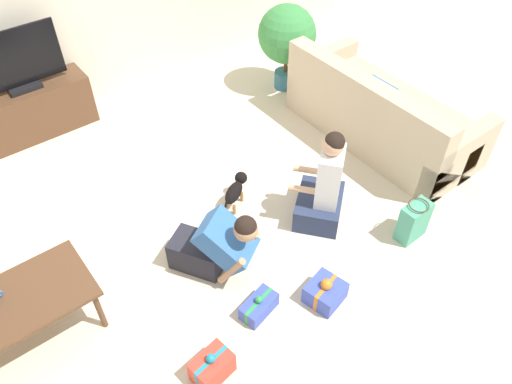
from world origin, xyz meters
The scene contains 13 objects.
ground_plane centered at (0.00, 0.00, 0.00)m, with size 16.00×16.00×0.00m, color beige.
sofa_right centered at (2.37, 0.02, 0.29)m, with size 0.94×2.08×0.84m.
coffee_table centered at (-1.50, -0.06, 0.41)m, with size 1.09×0.61×0.46m.
tv_console centered at (-0.51, 2.36, 0.28)m, with size 1.23×0.39×0.56m.
tv centered at (-0.51, 2.36, 0.85)m, with size 0.93×0.20×0.64m.
potted_plant_corner_right centered at (2.23, 1.41, 0.67)m, with size 0.67×0.67×1.03m.
person_kneeling centered at (-0.02, -0.40, 0.32)m, with size 0.64×0.78×0.74m.
person_sitting centered at (1.08, -0.47, 0.35)m, with size 0.66×0.64×0.98m.
dog centered at (0.56, 0.14, 0.18)m, with size 0.40×0.28×0.27m.
gift_box_a centered at (0.00, -0.93, 0.07)m, with size 0.34×0.23×0.19m.
gift_box_b centered at (-0.58, -1.13, 0.11)m, with size 0.31×0.24×0.27m.
gift_box_c centered at (0.49, -1.16, 0.09)m, with size 0.33×0.32×0.25m.
gift_bag_a centered at (1.55, -1.14, 0.19)m, with size 0.28×0.18×0.40m.
Camera 1 is at (-1.32, -2.60, 3.44)m, focal length 35.00 mm.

